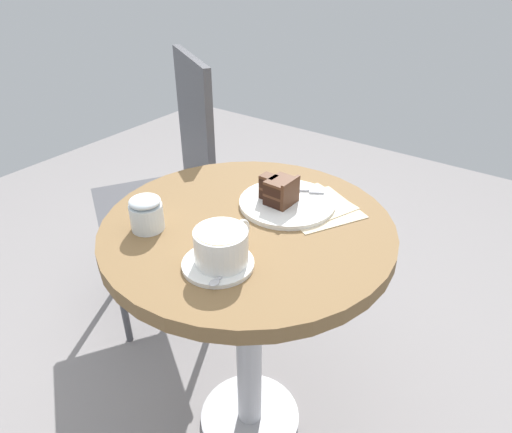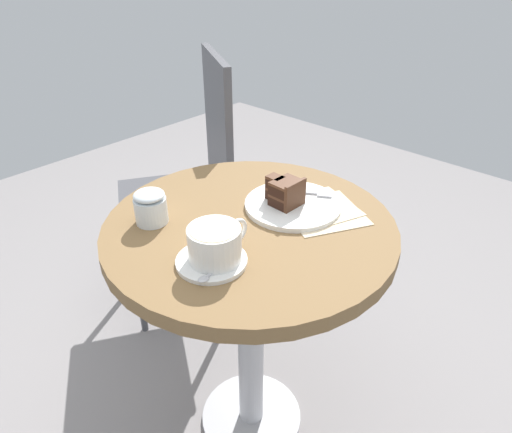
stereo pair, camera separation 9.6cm
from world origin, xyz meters
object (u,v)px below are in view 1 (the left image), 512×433
object	(u,v)px
fork	(302,191)
sugar_pot	(146,213)
cake_slice	(280,191)
cafe_chair	(175,174)
cake_plate	(287,203)
coffee_cup	(222,245)
napkin	(316,206)
saucer	(218,264)
teaspoon	(224,274)

from	to	relation	value
fork	sugar_pot	world-z (taller)	sugar_pot
cake_slice	cafe_chair	world-z (taller)	cafe_chair
cake_plate	fork	size ratio (longest dim) A/B	1.74
coffee_cup	sugar_pot	world-z (taller)	same
cake_plate	fork	xyz separation A→B (m)	(0.06, -0.00, 0.01)
coffee_cup	cake_plate	distance (m)	0.27
coffee_cup	cafe_chair	bearing A→B (deg)	52.69
cake_slice	cafe_chair	size ratio (longest dim) A/B	0.09
cafe_chair	coffee_cup	bearing A→B (deg)	-5.44
cake_plate	napkin	xyz separation A→B (m)	(0.03, -0.06, -0.00)
saucer	cake_slice	distance (m)	0.27
saucer	cake_plate	world-z (taller)	cake_plate
cake_slice	sugar_pot	xyz separation A→B (m)	(-0.25, 0.18, -0.00)
coffee_cup	fork	world-z (taller)	coffee_cup
cake_slice	cafe_chair	xyz separation A→B (m)	(0.20, 0.56, -0.20)
cafe_chair	napkin	bearing A→B (deg)	18.22
teaspoon	sugar_pot	xyz separation A→B (m)	(0.04, 0.24, 0.03)
fork	cafe_chair	world-z (taller)	cafe_chair
napkin	sugar_pot	bearing A→B (deg)	139.63
cake_plate	cafe_chair	world-z (taller)	cafe_chair
napkin	cafe_chair	world-z (taller)	cafe_chair
cake_plate	sugar_pot	distance (m)	0.33
fork	cafe_chair	size ratio (longest dim) A/B	0.14
teaspoon	cafe_chair	size ratio (longest dim) A/B	0.12
teaspoon	fork	xyz separation A→B (m)	(0.36, 0.05, 0.00)
cake_plate	napkin	world-z (taller)	cake_plate
coffee_cup	cake_plate	size ratio (longest dim) A/B	0.62
fork	sugar_pot	xyz separation A→B (m)	(-0.32, 0.20, 0.02)
coffee_cup	sugar_pot	distance (m)	0.21
saucer	teaspoon	distance (m)	0.04
saucer	cake_plate	size ratio (longest dim) A/B	0.62
teaspoon	sugar_pot	bearing A→B (deg)	-99.66
cake_plate	napkin	size ratio (longest dim) A/B	0.98
cafe_chair	cake_plate	bearing A→B (deg)	13.89
cafe_chair	sugar_pot	world-z (taller)	cafe_chair
napkin	sugar_pot	size ratio (longest dim) A/B	2.96
saucer	fork	world-z (taller)	fork
saucer	fork	size ratio (longest dim) A/B	1.08
coffee_cup	teaspoon	world-z (taller)	coffee_cup
teaspoon	cake_slice	distance (m)	0.29
sugar_pot	coffee_cup	bearing A→B (deg)	-91.28
saucer	teaspoon	bearing A→B (deg)	-123.54
saucer	cake_plate	distance (m)	0.28
saucer	cake_slice	world-z (taller)	cake_slice
teaspoon	cafe_chair	world-z (taller)	cafe_chair
teaspoon	cake_plate	distance (m)	0.30
teaspoon	cake_slice	bearing A→B (deg)	-168.10
cake_plate	fork	bearing A→B (deg)	-4.37
coffee_cup	sugar_pot	xyz separation A→B (m)	(0.00, 0.21, -0.01)
cake_plate	napkin	distance (m)	0.07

